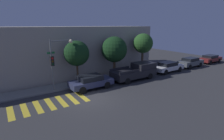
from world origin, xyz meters
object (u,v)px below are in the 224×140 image
at_px(sedan_middle, 168,67).
at_px(tree_near_corner, 77,53).
at_px(pickup_truck, 136,71).
at_px(sedan_tail_of_row, 210,59).
at_px(traffic_light_pole, 57,57).
at_px(tree_far_end, 143,44).
at_px(tree_midblock, 114,50).
at_px(sedan_near_corner, 91,82).
at_px(sedan_far_end, 191,62).

relative_size(sedan_middle, tree_near_corner, 0.97).
bearing_deg(pickup_truck, tree_near_corner, 163.46).
bearing_deg(sedan_tail_of_row, traffic_light_pole, 177.16).
bearing_deg(traffic_light_pole, pickup_truck, -8.17).
bearing_deg(tree_far_end, traffic_light_pole, -176.64).
bearing_deg(tree_near_corner, tree_midblock, 0.00).
bearing_deg(sedan_near_corner, tree_far_end, 12.55).
relative_size(sedan_middle, tree_far_end, 0.89).
bearing_deg(tree_midblock, pickup_truck, -47.24).
height_order(traffic_light_pole, pickup_truck, traffic_light_pole).
distance_m(traffic_light_pole, pickup_truck, 9.25).
bearing_deg(pickup_truck, tree_far_end, 34.96).
height_order(sedan_tail_of_row, tree_midblock, tree_midblock).
height_order(sedan_near_corner, pickup_truck, pickup_truck).
bearing_deg(sedan_near_corner, pickup_truck, 0.00).
xyz_separation_m(sedan_near_corner, pickup_truck, (5.97, 0.00, 0.19)).
relative_size(pickup_truck, tree_midblock, 1.11).
height_order(sedan_middle, sedan_tail_of_row, sedan_middle).
distance_m(traffic_light_pole, tree_far_end, 11.66).
xyz_separation_m(sedan_near_corner, tree_midblock, (4.17, 1.95, 2.70)).
height_order(pickup_truck, sedan_middle, pickup_truck).
relative_size(sedan_far_end, sedan_tail_of_row, 0.96).
bearing_deg(tree_far_end, tree_midblock, 180.00).
height_order(sedan_tail_of_row, tree_near_corner, tree_near_corner).
xyz_separation_m(traffic_light_pole, sedan_tail_of_row, (25.56, -1.27, -2.62)).
distance_m(sedan_near_corner, pickup_truck, 5.97).
relative_size(sedan_middle, sedan_far_end, 1.06).
bearing_deg(sedan_tail_of_row, tree_near_corner, 175.21).
relative_size(sedan_middle, tree_midblock, 0.93).
distance_m(sedan_tail_of_row, tree_near_corner, 23.52).
bearing_deg(tree_near_corner, sedan_tail_of_row, -4.79).
xyz_separation_m(sedan_middle, sedan_far_end, (5.20, -0.00, 0.03)).
bearing_deg(tree_near_corner, sedan_far_end, -6.34).
relative_size(sedan_near_corner, tree_far_end, 0.83).
bearing_deg(pickup_truck, sedan_far_end, -0.00).
bearing_deg(sedan_near_corner, sedan_far_end, -0.00).
xyz_separation_m(pickup_truck, sedan_far_end, (11.00, -0.00, -0.15)).
bearing_deg(tree_far_end, tree_near_corner, 180.00).
xyz_separation_m(pickup_truck, tree_far_end, (2.79, 1.95, 2.95)).
bearing_deg(tree_far_end, sedan_middle, -32.97).
height_order(sedan_near_corner, sedan_tail_of_row, sedan_near_corner).
relative_size(pickup_truck, tree_far_end, 1.06).
distance_m(sedan_near_corner, tree_near_corner, 3.35).
relative_size(traffic_light_pole, sedan_far_end, 1.14).
relative_size(traffic_light_pole, tree_midblock, 1.00).
bearing_deg(tree_near_corner, traffic_light_pole, -163.26).
bearing_deg(sedan_near_corner, tree_near_corner, 107.07).
height_order(sedan_tail_of_row, tree_far_end, tree_far_end).
distance_m(sedan_near_corner, sedan_far_end, 16.97).
height_order(sedan_middle, tree_midblock, tree_midblock).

